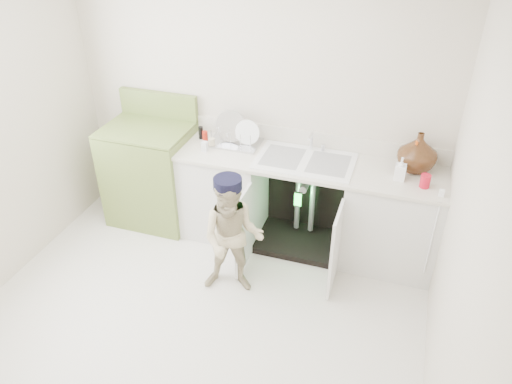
% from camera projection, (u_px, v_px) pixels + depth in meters
% --- Properties ---
extents(ground, '(3.50, 3.50, 0.00)m').
position_uv_depth(ground, '(198.00, 317.00, 4.00)').
color(ground, '#BAB2A4').
rests_on(ground, ground).
extents(room_shell, '(6.00, 5.50, 1.26)m').
position_uv_depth(room_shell, '(186.00, 185.00, 3.33)').
color(room_shell, beige).
rests_on(room_shell, ground).
extents(counter_run, '(2.44, 1.02, 1.24)m').
position_uv_depth(counter_run, '(306.00, 201.00, 4.56)').
color(counter_run, silver).
rests_on(counter_run, ground).
extents(avocado_stove, '(0.80, 0.65, 1.25)m').
position_uv_depth(avocado_stove, '(152.00, 172.00, 4.93)').
color(avocado_stove, olive).
rests_on(avocado_stove, ground).
extents(repair_worker, '(0.75, 0.69, 1.08)m').
position_uv_depth(repair_worker, '(233.00, 237.00, 4.01)').
color(repair_worker, beige).
rests_on(repair_worker, ground).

